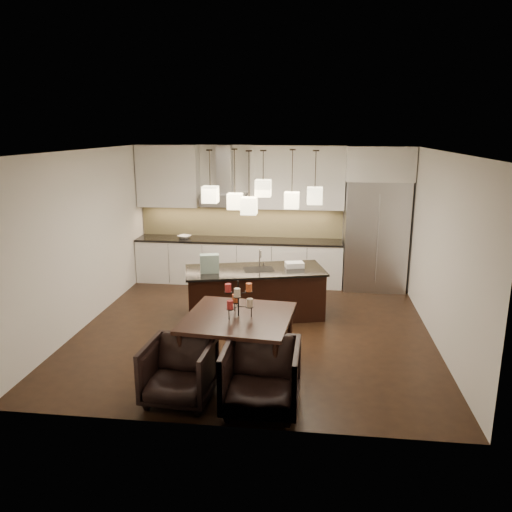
# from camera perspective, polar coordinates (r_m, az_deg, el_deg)

# --- Properties ---
(floor) EXTENTS (5.50, 5.50, 0.02)m
(floor) POSITION_cam_1_polar(r_m,az_deg,el_deg) (8.11, -0.17, -8.32)
(floor) COLOR black
(floor) RESTS_ON ground
(ceiling) EXTENTS (5.50, 5.50, 0.02)m
(ceiling) POSITION_cam_1_polar(r_m,az_deg,el_deg) (7.49, -0.19, 12.02)
(ceiling) COLOR white
(ceiling) RESTS_ON wall_back
(wall_back) EXTENTS (5.50, 0.02, 2.80)m
(wall_back) POSITION_cam_1_polar(r_m,az_deg,el_deg) (10.37, 1.69, 4.82)
(wall_back) COLOR silver
(wall_back) RESTS_ON ground
(wall_front) EXTENTS (5.50, 0.02, 2.80)m
(wall_front) POSITION_cam_1_polar(r_m,az_deg,el_deg) (5.05, -4.03, -5.50)
(wall_front) COLOR silver
(wall_front) RESTS_ON ground
(wall_left) EXTENTS (0.02, 5.50, 2.80)m
(wall_left) POSITION_cam_1_polar(r_m,az_deg,el_deg) (8.46, -19.08, 1.86)
(wall_left) COLOR silver
(wall_left) RESTS_ON ground
(wall_right) EXTENTS (0.02, 5.50, 2.80)m
(wall_right) POSITION_cam_1_polar(r_m,az_deg,el_deg) (7.84, 20.27, 0.82)
(wall_right) COLOR silver
(wall_right) RESTS_ON ground
(refrigerator) EXTENTS (1.20, 0.72, 2.15)m
(refrigerator) POSITION_cam_1_polar(r_m,az_deg,el_deg) (10.08, 13.46, 2.28)
(refrigerator) COLOR #B7B7BA
(refrigerator) RESTS_ON floor
(fridge_panel) EXTENTS (1.26, 0.72, 0.65)m
(fridge_panel) POSITION_cam_1_polar(r_m,az_deg,el_deg) (9.90, 13.93, 10.23)
(fridge_panel) COLOR silver
(fridge_panel) RESTS_ON refrigerator
(lower_cabinets) EXTENTS (4.21, 0.62, 0.88)m
(lower_cabinets) POSITION_cam_1_polar(r_m,az_deg,el_deg) (10.33, -1.97, -0.68)
(lower_cabinets) COLOR silver
(lower_cabinets) RESTS_ON floor
(countertop) EXTENTS (4.21, 0.66, 0.04)m
(countertop) POSITION_cam_1_polar(r_m,az_deg,el_deg) (10.22, -1.99, 1.82)
(countertop) COLOR black
(countertop) RESTS_ON lower_cabinets
(backsplash) EXTENTS (4.21, 0.02, 0.63)m
(backsplash) POSITION_cam_1_polar(r_m,az_deg,el_deg) (10.44, -1.75, 3.97)
(backsplash) COLOR tan
(backsplash) RESTS_ON countertop
(upper_cab_left) EXTENTS (1.25, 0.35, 1.25)m
(upper_cab_left) POSITION_cam_1_polar(r_m,az_deg,el_deg) (10.48, -10.04, 8.98)
(upper_cab_left) COLOR silver
(upper_cab_left) RESTS_ON wall_back
(upper_cab_right) EXTENTS (1.85, 0.35, 1.25)m
(upper_cab_right) POSITION_cam_1_polar(r_m,az_deg,el_deg) (10.05, 4.81, 8.93)
(upper_cab_right) COLOR silver
(upper_cab_right) RESTS_ON wall_back
(hood_canopy) EXTENTS (0.90, 0.52, 0.24)m
(hood_canopy) POSITION_cam_1_polar(r_m,az_deg,el_deg) (10.17, -3.67, 6.43)
(hood_canopy) COLOR #B7B7BA
(hood_canopy) RESTS_ON wall_back
(hood_chimney) EXTENTS (0.30, 0.28, 0.96)m
(hood_chimney) POSITION_cam_1_polar(r_m,az_deg,el_deg) (10.21, -3.61, 9.85)
(hood_chimney) COLOR #B7B7BA
(hood_chimney) RESTS_ON hood_canopy
(fruit_bowl) EXTENTS (0.34, 0.34, 0.06)m
(fruit_bowl) POSITION_cam_1_polar(r_m,az_deg,el_deg) (10.39, -8.19, 2.18)
(fruit_bowl) COLOR silver
(fruit_bowl) RESTS_ON countertop
(island_body) EXTENTS (2.39, 1.43, 0.79)m
(island_body) POSITION_cam_1_polar(r_m,az_deg,el_deg) (8.50, -0.12, -4.32)
(island_body) COLOR black
(island_body) RESTS_ON floor
(island_top) EXTENTS (2.48, 1.52, 0.04)m
(island_top) POSITION_cam_1_polar(r_m,az_deg,el_deg) (8.38, -0.12, -1.65)
(island_top) COLOR black
(island_top) RESTS_ON island_body
(faucet) EXTENTS (0.14, 0.23, 0.34)m
(faucet) POSITION_cam_1_polar(r_m,az_deg,el_deg) (8.42, 0.40, -0.23)
(faucet) COLOR silver
(faucet) RESTS_ON island_top
(tote_bag) EXTENTS (0.34, 0.23, 0.30)m
(tote_bag) POSITION_cam_1_polar(r_m,az_deg,el_deg) (8.18, -5.33, -0.86)
(tote_bag) COLOR #1F4C2C
(tote_bag) RESTS_ON island_top
(food_container) EXTENTS (0.35, 0.29, 0.09)m
(food_container) POSITION_cam_1_polar(r_m,az_deg,el_deg) (8.51, 4.41, -1.00)
(food_container) COLOR silver
(food_container) RESTS_ON island_top
(dining_table) EXTENTS (1.44, 1.44, 0.80)m
(dining_table) POSITION_cam_1_polar(r_m,az_deg,el_deg) (6.57, -1.99, -10.08)
(dining_table) COLOR black
(dining_table) RESTS_ON floor
(candelabra) EXTENTS (0.41, 0.41, 0.47)m
(candelabra) POSITION_cam_1_polar(r_m,az_deg,el_deg) (6.33, -2.03, -4.88)
(candelabra) COLOR black
(candelabra) RESTS_ON dining_table
(candle_a) EXTENTS (0.09, 0.09, 0.11)m
(candle_a) POSITION_cam_1_polar(r_m,az_deg,el_deg) (6.32, -0.72, -5.35)
(candle_a) COLOR beige
(candle_a) RESTS_ON candelabra
(candle_b) EXTENTS (0.09, 0.09, 0.11)m
(candle_b) POSITION_cam_1_polar(r_m,az_deg,el_deg) (6.48, -2.40, -4.84)
(candle_b) COLOR #BD4F24
(candle_b) RESTS_ON candelabra
(candle_c) EXTENTS (0.09, 0.09, 0.11)m
(candle_c) POSITION_cam_1_polar(r_m,az_deg,el_deg) (6.25, -2.98, -5.59)
(candle_c) COLOR #A42424
(candle_c) RESTS_ON candelabra
(candle_d) EXTENTS (0.09, 0.09, 0.11)m
(candle_d) POSITION_cam_1_polar(r_m,az_deg,el_deg) (6.36, -0.81, -3.61)
(candle_d) COLOR #BD4F24
(candle_d) RESTS_ON candelabra
(candle_e) EXTENTS (0.09, 0.09, 0.11)m
(candle_e) POSITION_cam_1_polar(r_m,az_deg,el_deg) (6.35, -3.21, -3.66)
(candle_e) COLOR #A42424
(candle_e) RESTS_ON candelabra
(candle_f) EXTENTS (0.09, 0.09, 0.11)m
(candle_f) POSITION_cam_1_polar(r_m,az_deg,el_deg) (6.16, -2.16, -4.20)
(candle_f) COLOR beige
(candle_f) RESTS_ON candelabra
(armchair_left) EXTENTS (0.82, 0.84, 0.72)m
(armchair_left) POSITION_cam_1_polar(r_m,az_deg,el_deg) (6.05, -8.79, -12.91)
(armchair_left) COLOR black
(armchair_left) RESTS_ON floor
(armchair_right) EXTENTS (0.86, 0.89, 0.79)m
(armchair_right) POSITION_cam_1_polar(r_m,az_deg,el_deg) (5.78, 0.60, -13.68)
(armchair_right) COLOR black
(armchair_right) RESTS_ON floor
(pendant_a) EXTENTS (0.24, 0.24, 0.26)m
(pendant_a) POSITION_cam_1_polar(r_m,az_deg,el_deg) (8.04, -5.24, 7.02)
(pendant_a) COLOR #FFEDB4
(pendant_a) RESTS_ON ceiling
(pendant_b) EXTENTS (0.24, 0.24, 0.26)m
(pendant_b) POSITION_cam_1_polar(r_m,az_deg,el_deg) (8.43, -2.42, 6.27)
(pendant_b) COLOR #FFEDB4
(pendant_b) RESTS_ON ceiling
(pendant_c) EXTENTS (0.24, 0.24, 0.26)m
(pendant_c) POSITION_cam_1_polar(r_m,az_deg,el_deg) (7.85, 0.82, 7.76)
(pendant_c) COLOR #FFEDB4
(pendant_c) RESTS_ON ceiling
(pendant_d) EXTENTS (0.24, 0.24, 0.26)m
(pendant_d) POSITION_cam_1_polar(r_m,az_deg,el_deg) (8.23, 4.11, 6.37)
(pendant_d) COLOR #FFEDB4
(pendant_d) RESTS_ON ceiling
(pendant_e) EXTENTS (0.24, 0.24, 0.26)m
(pendant_e) POSITION_cam_1_polar(r_m,az_deg,el_deg) (7.90, 6.73, 6.86)
(pendant_e) COLOR #FFEDB4
(pendant_e) RESTS_ON ceiling
(pendant_f) EXTENTS (0.24, 0.24, 0.26)m
(pendant_f) POSITION_cam_1_polar(r_m,az_deg,el_deg) (7.77, -0.80, 5.76)
(pendant_f) COLOR #FFEDB4
(pendant_f) RESTS_ON ceiling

